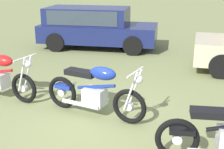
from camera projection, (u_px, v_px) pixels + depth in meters
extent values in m
plane|color=olive|center=(92.00, 121.00, 5.66)|extent=(120.00, 120.00, 0.00)
torus|color=black|center=(24.00, 88.00, 6.38)|extent=(0.63, 0.12, 0.63)
cylinder|color=silver|center=(24.00, 88.00, 6.38)|extent=(0.14, 0.11, 0.14)
cylinder|color=silver|center=(28.00, 72.00, 6.33)|extent=(0.27, 0.05, 0.74)
cylinder|color=silver|center=(22.00, 75.00, 6.18)|extent=(0.27, 0.05, 0.74)
ellipsoid|color=red|center=(2.00, 60.00, 6.43)|extent=(0.53, 0.28, 0.24)
cylinder|color=silver|center=(25.00, 58.00, 6.13)|extent=(0.06, 0.64, 0.03)
sphere|color=silver|center=(28.00, 64.00, 6.14)|extent=(0.17, 0.17, 0.16)
torus|color=black|center=(129.00, 106.00, 5.49)|extent=(0.65, 0.10, 0.65)
torus|color=black|center=(62.00, 92.00, 6.14)|extent=(0.65, 0.10, 0.65)
cylinder|color=silver|center=(129.00, 106.00, 5.49)|extent=(0.14, 0.10, 0.14)
cylinder|color=silver|center=(62.00, 92.00, 6.14)|extent=(0.14, 0.10, 0.14)
cylinder|color=silver|center=(135.00, 88.00, 5.43)|extent=(0.27, 0.04, 0.73)
cylinder|color=silver|center=(131.00, 91.00, 5.28)|extent=(0.27, 0.04, 0.73)
cube|color=silver|center=(95.00, 96.00, 5.79)|extent=(0.40, 0.30, 0.32)
cylinder|color=navy|center=(96.00, 87.00, 5.71)|extent=(0.80, 0.07, 0.23)
ellipsoid|color=navy|center=(103.00, 73.00, 5.56)|extent=(0.52, 0.27, 0.24)
cube|color=black|center=(81.00, 73.00, 5.79)|extent=(0.60, 0.25, 0.10)
cube|color=navy|center=(64.00, 86.00, 6.07)|extent=(0.36, 0.18, 0.08)
cylinder|color=silver|center=(135.00, 72.00, 5.24)|extent=(0.04, 0.64, 0.03)
sphere|color=silver|center=(138.00, 79.00, 5.25)|extent=(0.16, 0.16, 0.16)
cylinder|color=silver|center=(80.00, 104.00, 5.79)|extent=(0.80, 0.09, 0.08)
torus|color=black|center=(177.00, 139.00, 4.43)|extent=(0.63, 0.31, 0.64)
cylinder|color=silver|center=(177.00, 139.00, 4.43)|extent=(0.17, 0.14, 0.14)
cube|color=black|center=(213.00, 113.00, 4.24)|extent=(0.65, 0.43, 0.10)
cube|color=black|center=(182.00, 130.00, 4.38)|extent=(0.40, 0.29, 0.08)
cube|color=#161E4C|center=(99.00, 33.00, 11.00)|extent=(4.38, 2.84, 0.60)
cube|color=#161E4C|center=(87.00, 16.00, 10.89)|extent=(3.17, 2.31, 0.60)
cube|color=#2D3842|center=(87.00, 15.00, 10.88)|extent=(2.77, 2.22, 0.48)
cylinder|color=black|center=(138.00, 36.00, 11.57)|extent=(0.68, 0.40, 0.64)
cylinder|color=black|center=(133.00, 46.00, 10.09)|extent=(0.68, 0.40, 0.64)
cylinder|color=black|center=(70.00, 34.00, 12.05)|extent=(0.68, 0.40, 0.64)
cylinder|color=black|center=(56.00, 42.00, 10.57)|extent=(0.68, 0.40, 0.64)
cylinder|color=black|center=(218.00, 51.00, 9.43)|extent=(0.67, 0.36, 0.64)
cylinder|color=black|center=(221.00, 66.00, 7.87)|extent=(0.67, 0.36, 0.64)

